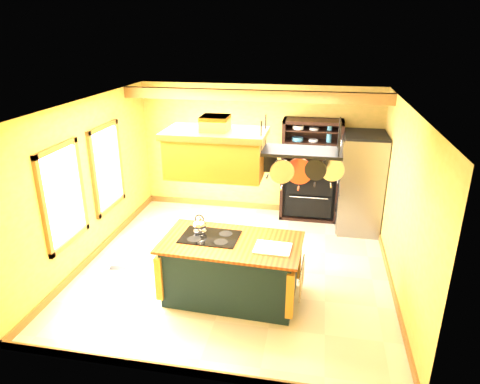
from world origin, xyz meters
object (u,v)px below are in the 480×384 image
(kitchen_island, at_px, (231,269))
(hutch, at_px, (310,180))
(range_hood, at_px, (216,151))
(pot_rack, at_px, (300,159))
(refrigerator, at_px, (360,185))

(kitchen_island, xyz_separation_m, hutch, (1.00, 3.13, 0.35))
(kitchen_island, bearing_deg, hutch, 74.68)
(range_hood, distance_m, pot_rack, 1.11)
(pot_rack, bearing_deg, range_hood, -179.38)
(kitchen_island, relative_size, hutch, 0.98)
(range_hood, bearing_deg, pot_rack, 0.62)
(pot_rack, xyz_separation_m, refrigerator, (1.06, 2.75, -1.26))
(pot_rack, relative_size, hutch, 0.54)
(refrigerator, bearing_deg, pot_rack, -111.14)
(range_hood, height_order, pot_rack, same)
(pot_rack, xyz_separation_m, hutch, (0.10, 3.12, -1.36))
(kitchen_island, distance_m, hutch, 3.31)
(refrigerator, bearing_deg, kitchen_island, -125.52)
(kitchen_island, relative_size, pot_rack, 1.79)
(range_hood, xyz_separation_m, hutch, (1.20, 3.13, -1.41))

